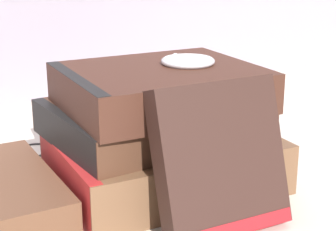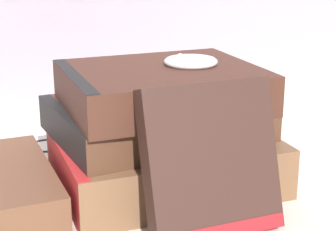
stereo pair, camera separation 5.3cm
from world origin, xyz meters
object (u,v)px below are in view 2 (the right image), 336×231
Objects in this scene: book_flat_top at (156,88)px; reading_glasses at (69,141)px; book_flat_bottom at (160,162)px; pocket_watch at (191,61)px; book_leaning_front at (211,166)px; book_flat_middle at (151,118)px.

book_flat_top is 1.79× the size of reading_glasses.
pocket_watch is (0.03, 0.00, 0.10)m from book_flat_bottom.
book_leaning_front reaches higher than book_flat_top.
book_leaning_front is at bearing -84.57° from book_flat_top.
book_flat_bottom is at bearing 92.93° from book_leaning_front.
book_flat_bottom is 0.11m from book_leaning_front.
book_flat_top is at bearing 179.45° from book_flat_bottom.
book_leaning_front is 0.28m from reading_glasses.
book_flat_middle is at bearing 94.35° from book_leaning_front.
book_flat_bottom reaches higher than reading_glasses.
pocket_watch is (0.03, 0.11, 0.07)m from book_leaning_front.
book_flat_middle reaches higher than book_flat_bottom.
pocket_watch is (0.04, 0.00, 0.02)m from book_flat_top.
book_flat_bottom is 0.05m from book_flat_middle.
book_flat_middle is at bearing 163.27° from pocket_watch.
book_leaning_front reaches higher than reading_glasses.
pocket_watch reaches higher than book_flat_middle.
book_leaning_front reaches higher than book_flat_bottom.
reading_glasses is at bearing 121.77° from pocket_watch.
pocket_watch is 0.22m from reading_glasses.
book_flat_top is at bearing 94.86° from book_leaning_front.
reading_glasses is at bearing 106.93° from book_flat_middle.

